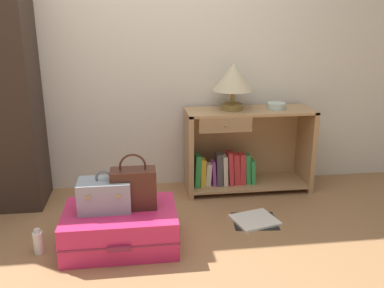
{
  "coord_description": "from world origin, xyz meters",
  "views": [
    {
      "loc": [
        -0.07,
        -2.13,
        1.49
      ],
      "look_at": [
        0.32,
        0.87,
        0.55
      ],
      "focal_mm": 39.16,
      "sensor_mm": 36.0,
      "label": 1
    }
  ],
  "objects_px": {
    "open_book_on_floor": "(255,220)",
    "bookshelf": "(242,151)",
    "suitcase_large": "(121,228)",
    "bottle": "(38,242)",
    "bowl": "(276,106)",
    "handbag": "(134,188)",
    "train_case": "(105,195)",
    "table_lamp": "(233,79)"
  },
  "relations": [
    {
      "from": "open_book_on_floor",
      "to": "bookshelf",
      "type": "bearing_deg",
      "value": 85.56
    },
    {
      "from": "suitcase_large",
      "to": "bottle",
      "type": "height_order",
      "value": "suitcase_large"
    },
    {
      "from": "bowl",
      "to": "suitcase_large",
      "type": "distance_m",
      "value": 1.66
    },
    {
      "from": "bookshelf",
      "to": "handbag",
      "type": "distance_m",
      "value": 1.24
    },
    {
      "from": "bookshelf",
      "to": "bowl",
      "type": "xyz_separation_m",
      "value": [
        0.28,
        -0.02,
        0.4
      ]
    },
    {
      "from": "handbag",
      "to": "train_case",
      "type": "bearing_deg",
      "value": -176.6
    },
    {
      "from": "bookshelf",
      "to": "train_case",
      "type": "height_order",
      "value": "bookshelf"
    },
    {
      "from": "bowl",
      "to": "bookshelf",
      "type": "bearing_deg",
      "value": 174.97
    },
    {
      "from": "bottle",
      "to": "table_lamp",
      "type": "bearing_deg",
      "value": 30.77
    },
    {
      "from": "bookshelf",
      "to": "table_lamp",
      "type": "distance_m",
      "value": 0.64
    },
    {
      "from": "bookshelf",
      "to": "open_book_on_floor",
      "type": "relative_size",
      "value": 2.92
    },
    {
      "from": "suitcase_large",
      "to": "bottle",
      "type": "distance_m",
      "value": 0.53
    },
    {
      "from": "bookshelf",
      "to": "bottle",
      "type": "relative_size",
      "value": 6.26
    },
    {
      "from": "bottle",
      "to": "handbag",
      "type": "bearing_deg",
      "value": 5.59
    },
    {
      "from": "suitcase_large",
      "to": "train_case",
      "type": "relative_size",
      "value": 2.22
    },
    {
      "from": "bookshelf",
      "to": "table_lamp",
      "type": "relative_size",
      "value": 2.8
    },
    {
      "from": "table_lamp",
      "to": "train_case",
      "type": "relative_size",
      "value": 1.15
    },
    {
      "from": "table_lamp",
      "to": "train_case",
      "type": "bearing_deg",
      "value": -141.33
    },
    {
      "from": "table_lamp",
      "to": "suitcase_large",
      "type": "relative_size",
      "value": 0.52
    },
    {
      "from": "bowl",
      "to": "handbag",
      "type": "height_order",
      "value": "bowl"
    },
    {
      "from": "suitcase_large",
      "to": "train_case",
      "type": "xyz_separation_m",
      "value": [
        -0.09,
        0.02,
        0.23
      ]
    },
    {
      "from": "bowl",
      "to": "bottle",
      "type": "xyz_separation_m",
      "value": [
        -1.84,
        -0.85,
        -0.67
      ]
    },
    {
      "from": "table_lamp",
      "to": "bowl",
      "type": "relative_size",
      "value": 2.48
    },
    {
      "from": "table_lamp",
      "to": "open_book_on_floor",
      "type": "height_order",
      "value": "table_lamp"
    },
    {
      "from": "bookshelf",
      "to": "handbag",
      "type": "xyz_separation_m",
      "value": [
        -0.94,
        -0.81,
        0.05
      ]
    },
    {
      "from": "suitcase_large",
      "to": "handbag",
      "type": "bearing_deg",
      "value": 17.8
    },
    {
      "from": "handbag",
      "to": "open_book_on_floor",
      "type": "xyz_separation_m",
      "value": [
        0.89,
        0.18,
        -0.39
      ]
    },
    {
      "from": "bottle",
      "to": "open_book_on_floor",
      "type": "xyz_separation_m",
      "value": [
        1.51,
        0.24,
        -0.07
      ]
    },
    {
      "from": "table_lamp",
      "to": "bowl",
      "type": "distance_m",
      "value": 0.44
    },
    {
      "from": "table_lamp",
      "to": "suitcase_large",
      "type": "distance_m",
      "value": 1.52
    },
    {
      "from": "table_lamp",
      "to": "suitcase_large",
      "type": "xyz_separation_m",
      "value": [
        -0.93,
        -0.84,
        -0.85
      ]
    },
    {
      "from": "train_case",
      "to": "bottle",
      "type": "relative_size",
      "value": 1.95
    },
    {
      "from": "table_lamp",
      "to": "bottle",
      "type": "distance_m",
      "value": 1.92
    },
    {
      "from": "bowl",
      "to": "bottle",
      "type": "bearing_deg",
      "value": -155.21
    },
    {
      "from": "table_lamp",
      "to": "open_book_on_floor",
      "type": "xyz_separation_m",
      "value": [
        0.05,
        -0.63,
        -0.97
      ]
    },
    {
      "from": "bowl",
      "to": "bottle",
      "type": "height_order",
      "value": "bowl"
    },
    {
      "from": "bowl",
      "to": "open_book_on_floor",
      "type": "bearing_deg",
      "value": -118.18
    },
    {
      "from": "train_case",
      "to": "bottle",
      "type": "height_order",
      "value": "train_case"
    },
    {
      "from": "bottle",
      "to": "open_book_on_floor",
      "type": "bearing_deg",
      "value": 9.12
    },
    {
      "from": "table_lamp",
      "to": "bowl",
      "type": "bearing_deg",
      "value": -3.25
    },
    {
      "from": "suitcase_large",
      "to": "bottle",
      "type": "xyz_separation_m",
      "value": [
        -0.53,
        -0.03,
        -0.05
      ]
    },
    {
      "from": "train_case",
      "to": "open_book_on_floor",
      "type": "xyz_separation_m",
      "value": [
        1.08,
        0.19,
        -0.36
      ]
    }
  ]
}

